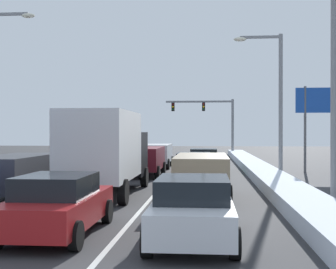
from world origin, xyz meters
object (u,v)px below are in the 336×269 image
suv_maroon_center_lane_third (144,159)px  suv_charcoal_left_lane_second (17,173)px  traffic_light_gantry (211,115)px  sedan_green_right_lane_fourth (204,160)px  sedan_red_center_lane_nearest (58,204)px  sedan_white_left_lane_third (67,166)px  street_lamp_right_near (324,53)px  street_lamp_right_mid (274,92)px  suv_tan_right_lane_second (202,172)px  sedan_tan_left_lane_fourth (100,159)px  sedan_gray_right_lane_third (194,167)px  roadside_sign_right (321,109)px  sedan_white_right_lane_nearest (193,209)px  box_truck_center_lane_second (107,148)px  suv_silver_center_lane_fourth (157,153)px

suv_maroon_center_lane_third → suv_charcoal_left_lane_second: size_ratio=1.00×
traffic_light_gantry → sedan_green_right_lane_fourth: bearing=-91.7°
sedan_red_center_lane_nearest → sedan_white_left_lane_third: bearing=106.3°
street_lamp_right_near → street_lamp_right_mid: bearing=92.3°
sedan_red_center_lane_nearest → suv_charcoal_left_lane_second: size_ratio=0.92×
street_lamp_right_mid → traffic_light_gantry: bearing=97.1°
suv_tan_right_lane_second → sedan_tan_left_lane_fourth: suv_tan_right_lane_second is taller
suv_charcoal_left_lane_second → sedan_gray_right_lane_third: bearing=44.5°
traffic_light_gantry → roadside_sign_right: traffic_light_gantry is taller
suv_maroon_center_lane_third → suv_charcoal_left_lane_second: same height
sedan_gray_right_lane_third → suv_charcoal_left_lane_second: (-6.58, -6.46, 0.25)m
suv_maroon_center_lane_third → roadside_sign_right: roadside_sign_right is taller
street_lamp_right_mid → suv_charcoal_left_lane_second: bearing=-141.9°
sedan_green_right_lane_fourth → traffic_light_gantry: size_ratio=0.60×
sedan_tan_left_lane_fourth → sedan_gray_right_lane_third: bearing=-45.8°
sedan_green_right_lane_fourth → roadside_sign_right: (7.46, 0.76, 3.25)m
sedan_gray_right_lane_third → roadside_sign_right: size_ratio=0.82×
sedan_white_left_lane_third → street_lamp_right_near: street_lamp_right_near is taller
sedan_white_right_lane_nearest → sedan_white_left_lane_third: size_ratio=1.00×
suv_tan_right_lane_second → street_lamp_right_mid: bearing=64.0°
traffic_light_gantry → roadside_sign_right: size_ratio=1.37×
sedan_red_center_lane_nearest → sedan_white_left_lane_third: size_ratio=1.00×
sedan_green_right_lane_fourth → sedan_white_left_lane_third: (-7.11, -5.68, 0.00)m
street_lamp_right_mid → suv_tan_right_lane_second: bearing=-116.0°
suv_tan_right_lane_second → suv_charcoal_left_lane_second: size_ratio=1.00×
sedan_white_right_lane_nearest → box_truck_center_lane_second: box_truck_center_lane_second is taller
sedan_white_left_lane_third → sedan_tan_left_lane_fourth: same height
sedan_red_center_lane_nearest → roadside_sign_right: 22.11m
suv_tan_right_lane_second → sedan_gray_right_lane_third: suv_tan_right_lane_second is taller
sedan_white_right_lane_nearest → suv_maroon_center_lane_third: 16.13m
suv_charcoal_left_lane_second → sedan_tan_left_lane_fourth: suv_charcoal_left_lane_second is taller
sedan_white_right_lane_nearest → suv_tan_right_lane_second: size_ratio=0.92×
sedan_green_right_lane_fourth → suv_charcoal_left_lane_second: (-7.03, -12.33, 0.25)m
suv_maroon_center_lane_third → street_lamp_right_near: bearing=-53.6°
suv_tan_right_lane_second → sedan_red_center_lane_nearest: (-3.48, -6.54, -0.25)m
suv_silver_center_lane_fourth → traffic_light_gantry: size_ratio=0.65×
sedan_green_right_lane_fourth → street_lamp_right_near: (4.23, -13.16, 4.53)m
sedan_green_right_lane_fourth → roadside_sign_right: 8.18m
box_truck_center_lane_second → suv_silver_center_lane_fourth: box_truck_center_lane_second is taller
sedan_white_right_lane_nearest → roadside_sign_right: bearing=68.7°
sedan_green_right_lane_fourth → suv_maroon_center_lane_third: bearing=-141.0°
sedan_red_center_lane_nearest → suv_charcoal_left_lane_second: bearing=121.4°
suv_maroon_center_lane_third → sedan_tan_left_lane_fourth: size_ratio=1.09×
box_truck_center_lane_second → suv_charcoal_left_lane_second: bearing=-157.9°
suv_charcoal_left_lane_second → suv_silver_center_lane_fourth: bearing=77.4°
sedan_white_right_lane_nearest → street_lamp_right_near: size_ratio=0.50×
sedan_red_center_lane_nearest → box_truck_center_lane_second: bearing=92.9°
sedan_green_right_lane_fourth → sedan_white_left_lane_third: bearing=-141.4°
roadside_sign_right → sedan_white_left_lane_third: bearing=-156.2°
sedan_red_center_lane_nearest → suv_silver_center_lane_fourth: suv_silver_center_lane_fourth is taller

